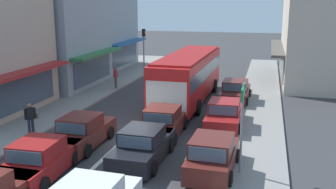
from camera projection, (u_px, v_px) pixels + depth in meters
ground_plane at (128, 136)px, 19.64m from camera, size 140.00×140.00×0.00m
lane_centre_line at (151, 114)px, 23.41m from camera, size 0.20×28.00×0.01m
sidewalk_left at (64, 99)px, 26.92m from camera, size 5.20×44.00×0.14m
kerb_right at (258, 111)px, 23.78m from camera, size 2.80×44.00×0.12m
shopfront_mid_block at (47, 31)px, 30.51m from camera, size 8.56×7.89×8.62m
shopfront_far_end at (95, 30)px, 38.79m from camera, size 7.20×8.68×7.72m
building_right_far at (331, 25)px, 32.41m from camera, size 8.47×13.48×9.33m
city_bus at (189, 74)px, 25.92m from camera, size 2.92×10.91×3.23m
sedan_adjacent_lane_lead at (39, 160)px, 14.94m from camera, size 2.02×4.26×1.47m
sedan_queue_gap_filler at (82, 132)px, 18.13m from camera, size 1.92×4.21×1.47m
sedan_behind_bus_mid at (143, 146)px, 16.41m from camera, size 1.97×4.24×1.47m
sedan_behind_bus_near at (163, 123)px, 19.57m from camera, size 1.93×4.22×1.47m
parked_hatchback_kerb_front at (212, 156)px, 15.23m from camera, size 1.91×3.75×1.54m
parked_sedan_kerb_second at (224, 115)px, 20.92m from camera, size 1.94×4.22×1.47m
parked_sedan_kerb_third at (235, 92)px, 26.26m from camera, size 1.96×4.23×1.47m
traffic_light_downstreet at (144, 44)px, 35.15m from camera, size 0.33×0.24×4.20m
directional_road_sign at (243, 108)px, 14.59m from camera, size 0.10×1.40×3.60m
pedestrian_with_handbag_near at (31, 117)px, 19.09m from camera, size 0.49×0.61×1.63m
pedestrian_browsing_midblock at (116, 76)px, 29.64m from camera, size 0.31×0.65×1.63m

